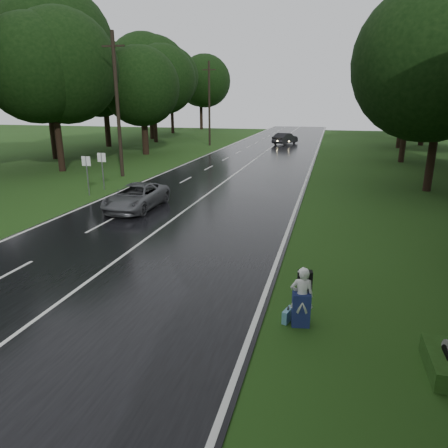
{
  "coord_description": "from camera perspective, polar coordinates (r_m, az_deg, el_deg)",
  "views": [
    {
      "loc": [
        7.44,
        -8.42,
        5.73
      ],
      "look_at": [
        3.58,
        6.3,
        1.1
      ],
      "focal_mm": 32.43,
      "sensor_mm": 36.0,
      "label": 1
    }
  ],
  "objects": [
    {
      "name": "ground",
      "position": [
        12.62,
        -24.19,
        -11.72
      ],
      "size": [
        160.0,
        160.0,
        0.0
      ],
      "primitive_type": "plane",
      "color": "#1F4113",
      "rests_on": "ground"
    },
    {
      "name": "utility_pole_mid",
      "position": [
        33.48,
        -14.09,
        6.56
      ],
      "size": [
        1.8,
        0.28,
        10.66
      ],
      "primitive_type": null,
      "color": "black",
      "rests_on": "ground"
    },
    {
      "name": "tree_right_f",
      "position": [
        57.17,
        23.32,
        9.82
      ],
      "size": [
        9.12,
        9.12,
        14.26
      ],
      "primitive_type": null,
      "color": "black",
      "rests_on": "ground"
    },
    {
      "name": "tree_left_e",
      "position": [
        47.06,
        -10.92,
        9.63
      ],
      "size": [
        7.88,
        7.88,
        12.32
      ],
      "primitive_type": null,
      "color": "black",
      "rests_on": "ground"
    },
    {
      "name": "tree_right_e",
      "position": [
        43.8,
        23.65,
        8.0
      ],
      "size": [
        7.85,
        7.85,
        12.26
      ],
      "primitive_type": null,
      "color": "black",
      "rests_on": "ground"
    },
    {
      "name": "road_sign_b",
      "position": [
        28.6,
        -16.52,
        4.66
      ],
      "size": [
        0.59,
        0.1,
        2.47
      ],
      "primitive_type": null,
      "color": "white",
      "rests_on": "ground"
    },
    {
      "name": "utility_pole_far",
      "position": [
        55.8,
        -2.03,
        11.02
      ],
      "size": [
        1.8,
        0.28,
        10.68
      ],
      "primitive_type": null,
      "color": "black",
      "rests_on": "ground"
    },
    {
      "name": "tree_left_d",
      "position": [
        37.58,
        -21.8,
        6.95
      ],
      "size": [
        9.54,
        9.54,
        14.91
      ],
      "primitive_type": null,
      "color": "black",
      "rests_on": "ground"
    },
    {
      "name": "tree_left_f",
      "position": [
        60.99,
        -9.55,
        11.31
      ],
      "size": [
        9.7,
        9.7,
        15.15
      ],
      "primitive_type": null,
      "color": "black",
      "rests_on": "ground"
    },
    {
      "name": "grey_car",
      "position": [
        22.72,
        -12.26,
        3.78
      ],
      "size": [
        2.27,
        4.88,
        1.35
      ],
      "primitive_type": "imported",
      "rotation": [
        0.0,
        0.0,
        0.0
      ],
      "color": "#4B4D50",
      "rests_on": "road"
    },
    {
      "name": "tree_right_d",
      "position": [
        30.26,
        26.63,
        4.2
      ],
      "size": [
        8.52,
        8.52,
        13.31
      ],
      "primitive_type": null,
      "color": "black",
      "rests_on": "ground"
    },
    {
      "name": "lane_center",
      "position": [
        29.93,
        0.02,
        5.97
      ],
      "size": [
        0.12,
        140.0,
        0.01
      ],
      "primitive_type": "cube",
      "color": "silver",
      "rests_on": "road"
    },
    {
      "name": "suitcase",
      "position": [
        11.37,
        8.98,
        -12.56
      ],
      "size": [
        0.29,
        0.52,
        0.36
      ],
      "primitive_type": "cube",
      "rotation": [
        0.0,
        0.0,
        5.98
      ],
      "color": "teal",
      "rests_on": "ground"
    },
    {
      "name": "hitchhiker",
      "position": [
        10.96,
        10.9,
        -10.3
      ],
      "size": [
        0.67,
        0.63,
        1.67
      ],
      "color": "silver",
      "rests_on": "ground"
    },
    {
      "name": "road_sign_a",
      "position": [
        27.12,
        -18.44,
        3.85
      ],
      "size": [
        0.59,
        0.1,
        2.48
      ],
      "primitive_type": null,
      "color": "white",
      "rests_on": "ground"
    },
    {
      "name": "road",
      "position": [
        29.93,
        0.02,
        5.92
      ],
      "size": [
        12.0,
        140.0,
        0.04
      ],
      "primitive_type": "cube",
      "color": "black",
      "rests_on": "ground"
    },
    {
      "name": "far_car",
      "position": [
        57.6,
        8.62,
        11.84
      ],
      "size": [
        3.24,
        4.92,
        1.53
      ],
      "primitive_type": "imported",
      "rotation": [
        0.0,
        0.0,
        2.76
      ],
      "color": "black",
      "rests_on": "road"
    }
  ]
}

